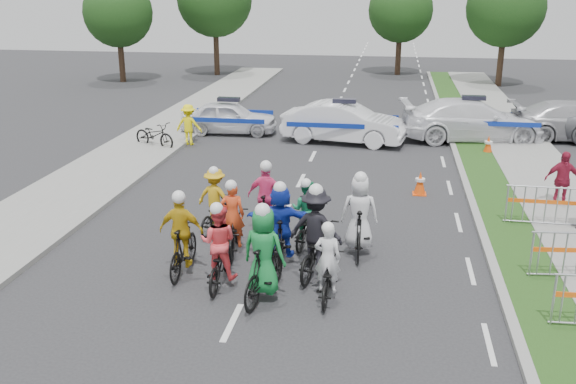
% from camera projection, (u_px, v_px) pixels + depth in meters
% --- Properties ---
extents(ground, '(90.00, 90.00, 0.00)m').
position_uv_depth(ground, '(232.00, 323.00, 11.87)').
color(ground, '#28282B').
rests_on(ground, ground).
extents(curb_right, '(0.20, 60.00, 0.12)m').
position_uv_depth(curb_right, '(483.00, 236.00, 15.76)').
color(curb_right, gray).
rests_on(curb_right, ground).
extents(grass_strip, '(1.20, 60.00, 0.11)m').
position_uv_depth(grass_strip, '(513.00, 238.00, 15.66)').
color(grass_strip, '#214014').
rests_on(grass_strip, ground).
extents(sidewalk_left, '(3.00, 60.00, 0.13)m').
position_uv_depth(sidewalk_left, '(45.00, 210.00, 17.53)').
color(sidewalk_left, gray).
rests_on(sidewalk_left, ground).
extents(rider_0, '(0.58, 1.63, 1.66)m').
position_uv_depth(rider_0, '(327.00, 273.00, 12.61)').
color(rider_0, black).
rests_on(rider_0, ground).
extents(rider_1, '(0.95, 2.01, 2.04)m').
position_uv_depth(rider_1, '(264.00, 262.00, 12.52)').
color(rider_1, black).
rests_on(rider_1, ground).
extents(rider_2, '(0.78, 1.81, 1.83)m').
position_uv_depth(rider_2, '(219.00, 254.00, 13.17)').
color(rider_2, black).
rests_on(rider_2, ground).
extents(rider_3, '(0.96, 1.81, 1.90)m').
position_uv_depth(rider_3, '(182.00, 242.00, 13.67)').
color(rider_3, black).
rests_on(rider_3, ground).
extents(rider_4, '(1.24, 2.11, 2.06)m').
position_uv_depth(rider_4, '(316.00, 239.00, 13.63)').
color(rider_4, black).
rests_on(rider_4, ground).
extents(rider_5, '(1.57, 1.87, 1.92)m').
position_uv_depth(rider_5, '(281.00, 229.00, 14.19)').
color(rider_5, black).
rests_on(rider_5, ground).
extents(rider_6, '(0.85, 1.83, 1.80)m').
position_uv_depth(rider_6, '(233.00, 229.00, 14.75)').
color(rider_6, black).
rests_on(rider_6, ground).
extents(rider_7, '(0.86, 1.93, 2.00)m').
position_uv_depth(rider_7, '(359.00, 222.00, 14.66)').
color(rider_7, black).
rests_on(rider_7, ground).
extents(rider_8, '(0.82, 1.72, 1.68)m').
position_uv_depth(rider_8, '(306.00, 220.00, 15.19)').
color(rider_8, black).
rests_on(rider_8, ground).
extents(rider_9, '(1.00, 1.87, 1.92)m').
position_uv_depth(rider_9, '(267.00, 206.00, 15.82)').
color(rider_9, black).
rests_on(rider_9, ground).
extents(rider_10, '(1.04, 1.76, 1.71)m').
position_uv_depth(rider_10, '(216.00, 206.00, 16.04)').
color(rider_10, black).
rests_on(rider_10, ground).
extents(police_car_0, '(4.01, 1.83, 1.33)m').
position_uv_depth(police_car_0, '(229.00, 117.00, 26.44)').
color(police_car_0, white).
rests_on(police_car_0, ground).
extents(police_car_1, '(4.95, 2.39, 1.56)m').
position_uv_depth(police_car_1, '(344.00, 123.00, 24.88)').
color(police_car_1, white).
rests_on(police_car_1, ground).
extents(police_car_2, '(5.85, 3.02, 1.62)m').
position_uv_depth(police_car_2, '(472.00, 120.00, 25.20)').
color(police_car_2, white).
rests_on(police_car_2, ground).
extents(spectator_2, '(0.98, 0.48, 1.62)m').
position_uv_depth(spectator_2, '(562.00, 180.00, 17.65)').
color(spectator_2, maroon).
rests_on(spectator_2, ground).
extents(marshal_hiviz, '(1.04, 0.64, 1.56)m').
position_uv_depth(marshal_hiviz, '(189.00, 125.00, 24.54)').
color(marshal_hiviz, '#FFED0D').
rests_on(marshal_hiviz, ground).
extents(barrier_2, '(2.01, 0.54, 1.12)m').
position_uv_depth(barrier_2, '(545.00, 208.00, 16.23)').
color(barrier_2, '#A5A8AD').
rests_on(barrier_2, ground).
extents(cone_0, '(0.40, 0.40, 0.70)m').
position_uv_depth(cone_0, '(420.00, 183.00, 18.91)').
color(cone_0, '#F24C0C').
rests_on(cone_0, ground).
extents(cone_1, '(0.40, 0.40, 0.70)m').
position_uv_depth(cone_1, '(488.00, 145.00, 23.28)').
color(cone_1, '#F24C0C').
rests_on(cone_1, ground).
extents(parked_bike, '(2.00, 1.37, 0.99)m').
position_uv_depth(parked_bike, '(154.00, 135.00, 24.16)').
color(parked_bike, black).
rests_on(parked_bike, ground).
extents(tree_0, '(4.20, 4.20, 6.30)m').
position_uv_depth(tree_0, '(118.00, 13.00, 38.94)').
color(tree_0, '#382619').
rests_on(tree_0, ground).
extents(tree_1, '(4.55, 4.55, 6.82)m').
position_uv_depth(tree_1, '(506.00, 8.00, 37.20)').
color(tree_1, '#382619').
rests_on(tree_1, ground).
extents(tree_4, '(4.20, 4.20, 6.30)m').
position_uv_depth(tree_4, '(401.00, 10.00, 41.97)').
color(tree_4, '#382619').
rests_on(tree_4, ground).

